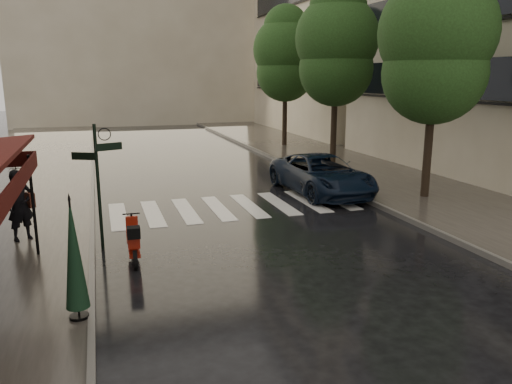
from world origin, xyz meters
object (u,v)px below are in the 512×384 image
scooter (134,242)px  parked_car (321,174)px  parasol_back (74,254)px  pedestrian_with_umbrella (17,175)px

scooter → parked_car: bearing=36.8°
scooter → parasol_back: (-1.14, -2.81, 0.81)m
scooter → parasol_back: size_ratio=0.71×
parked_car → parasol_back: parasol_back is taller
scooter → parked_car: 8.68m
scooter → parasol_back: bearing=-110.6°
pedestrian_with_umbrella → parked_car: (9.67, 2.92, -1.10)m
pedestrian_with_umbrella → parked_car: size_ratio=0.50×
pedestrian_with_umbrella → parasol_back: 5.17m
pedestrian_with_umbrella → scooter: 3.60m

